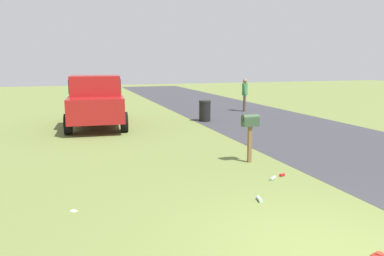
% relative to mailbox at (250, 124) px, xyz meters
% --- Properties ---
extents(road_asphalt, '(60.00, 6.01, 0.01)m').
position_rel_mailbox_xyz_m(road_asphalt, '(1.39, -3.81, -1.01)').
color(road_asphalt, '#38383D').
rests_on(road_asphalt, ground).
extents(mailbox, '(0.22, 0.45, 1.28)m').
position_rel_mailbox_xyz_m(mailbox, '(0.00, 0.00, 0.00)').
color(mailbox, brown).
rests_on(mailbox, ground).
extents(pickup_truck, '(5.18, 2.59, 2.09)m').
position_rel_mailbox_xyz_m(pickup_truck, '(6.88, 3.41, 0.09)').
color(pickup_truck, maroon).
rests_on(pickup_truck, ground).
extents(trash_bin, '(0.54, 0.54, 0.93)m').
position_rel_mailbox_xyz_m(trash_bin, '(6.75, -1.25, -0.55)').
color(trash_bin, black).
rests_on(trash_bin, ground).
extents(pedestrian, '(0.44, 0.37, 1.74)m').
position_rel_mailbox_xyz_m(pedestrian, '(9.25, -4.45, -0.00)').
color(pedestrian, '#4C4238').
rests_on(pedestrian, ground).
extents(litter_bottle_far_scatter, '(0.23, 0.12, 0.07)m').
position_rel_mailbox_xyz_m(litter_bottle_far_scatter, '(-2.52, 1.07, -0.98)').
color(litter_bottle_far_scatter, '#B2D8BF').
rests_on(litter_bottle_far_scatter, ground).
extents(litter_wrapper_midfield_a, '(0.15, 0.14, 0.01)m').
position_rel_mailbox_xyz_m(litter_wrapper_midfield_a, '(-1.90, 4.43, -1.01)').
color(litter_wrapper_midfield_a, silver).
rests_on(litter_wrapper_midfield_a, ground).
extents(litter_bottle_by_mailbox, '(0.19, 0.22, 0.07)m').
position_rel_mailbox_xyz_m(litter_bottle_by_mailbox, '(-1.49, 0.17, -0.98)').
color(litter_bottle_by_mailbox, '#B2D8BF').
rests_on(litter_bottle_by_mailbox, ground).
extents(litter_can_midfield_b, '(0.09, 0.13, 0.07)m').
position_rel_mailbox_xyz_m(litter_can_midfield_b, '(-1.32, -0.17, -0.98)').
color(litter_can_midfield_b, red).
rests_on(litter_can_midfield_b, ground).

